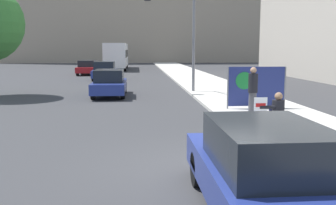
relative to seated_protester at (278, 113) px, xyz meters
name	(u,v)px	position (x,y,z in m)	size (l,w,h in m)	color
ground_plane	(206,169)	(-2.41, -2.23, -0.80)	(160.00, 160.00, 0.00)	#38383A
sidewalk_curb	(218,89)	(1.14, 12.77, -0.73)	(4.15, 90.00, 0.13)	beige
seated_protester	(278,113)	(0.00, 0.00, 0.00)	(0.91, 0.77, 1.23)	#474C56
jogger_on_sidewalk	(253,91)	(0.26, 3.16, 0.24)	(0.34, 0.34, 1.77)	#424247
protest_banner	(256,86)	(0.96, 4.94, 0.24)	(2.44, 0.06, 1.70)	slate
traffic_light_pole	(178,18)	(-1.58, 11.29, 3.44)	(2.89, 2.66, 6.13)	slate
parked_car_curbside	(264,171)	(-1.99, -4.58, -0.07)	(1.74, 4.28, 1.47)	navy
car_on_road_nearest	(110,83)	(-5.36, 10.50, -0.08)	(1.72, 4.37, 1.45)	navy
car_on_road_midblock	(105,71)	(-6.52, 21.30, -0.05)	(1.84, 4.13, 1.52)	navy
car_on_road_distant	(88,68)	(-8.74, 27.76, -0.08)	(1.81, 4.29, 1.43)	maroon
city_bus_on_road	(117,55)	(-6.34, 37.36, 1.04)	(2.50, 11.80, 3.20)	silver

